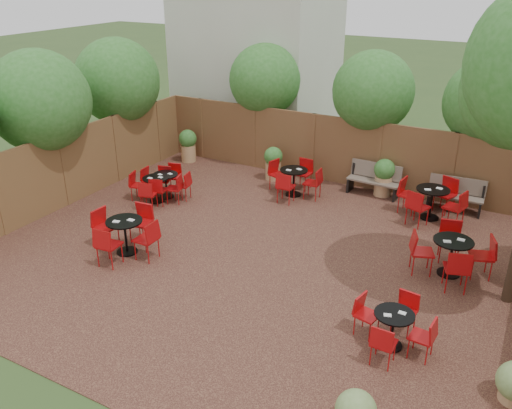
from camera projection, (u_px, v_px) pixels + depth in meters
The scene contains 11 objects.
ground at pixel (264, 258), 11.86m from camera, with size 80.00×80.00×0.00m, color #354F23.
courtyard_paving at pixel (264, 257), 11.86m from camera, with size 12.00×10.00×0.02m, color #341815.
fence_back at pixel (345, 152), 15.45m from camera, with size 12.00×0.08×2.00m, color brown.
fence_left at pixel (64, 170), 14.07m from camera, with size 0.08×10.00×2.00m, color brown.
neighbour_building at pixel (258, 26), 18.58m from camera, with size 5.00×4.00×8.00m, color beige.
overhang_foliage at pixel (229, 101), 13.86m from camera, with size 15.59×10.60×2.62m.
park_bench_left at pixel (374, 179), 14.90m from camera, with size 1.48×0.54×0.90m.
park_bench_right at pixel (456, 194), 13.95m from camera, with size 1.45×0.54×0.88m.
bistro_tables at pixel (290, 216), 12.78m from camera, with size 9.32×6.98×0.93m.
planters at pixel (326, 181), 14.48m from camera, with size 11.38×4.27×1.06m.
low_shrubs at pixel (442, 405), 7.48m from camera, with size 2.50×2.25×0.65m.
Camera 1 is at (4.79, -9.15, 5.96)m, focal length 37.42 mm.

